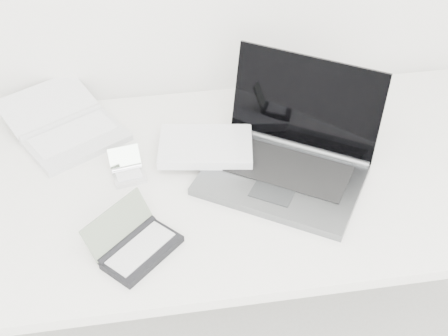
{
  "coord_description": "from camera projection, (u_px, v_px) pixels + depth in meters",
  "views": [
    {
      "loc": [
        -0.22,
        0.33,
        1.83
      ],
      "look_at": [
        -0.03,
        1.51,
        0.79
      ],
      "focal_mm": 50.0,
      "sensor_mm": 36.0,
      "label": 1
    }
  ],
  "objects": [
    {
      "name": "palmtop_charcoal",
      "position": [
        135.0,
        245.0,
        1.44
      ],
      "size": [
        0.23,
        0.23,
        0.09
      ],
      "rotation": [
        0.0,
        0.0,
        0.75
      ],
      "color": "black",
      "rests_on": "desk"
    },
    {
      "name": "pda_silver",
      "position": [
        128.0,
        171.0,
        1.64
      ],
      "size": [
        0.1,
        0.11,
        0.06
      ],
      "rotation": [
        0.0,
        0.0,
        0.17
      ],
      "color": "silver",
      "rests_on": "desk"
    },
    {
      "name": "netbook_open_white",
      "position": [
        67.0,
        129.0,
        1.77
      ],
      "size": [
        0.4,
        0.42,
        0.06
      ],
      "rotation": [
        0.0,
        0.0,
        0.52
      ],
      "color": "silver",
      "rests_on": "desk"
    },
    {
      "name": "laptop_large",
      "position": [
        269.0,
        154.0,
        1.65
      ],
      "size": [
        0.6,
        0.51,
        0.27
      ],
      "rotation": [
        0.0,
        0.0,
        -0.57
      ],
      "color": "slate",
      "rests_on": "desk"
    },
    {
      "name": "desk",
      "position": [
        233.0,
        187.0,
        1.68
      ],
      "size": [
        1.6,
        0.8,
        0.73
      ],
      "color": "white",
      "rests_on": "ground"
    }
  ]
}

